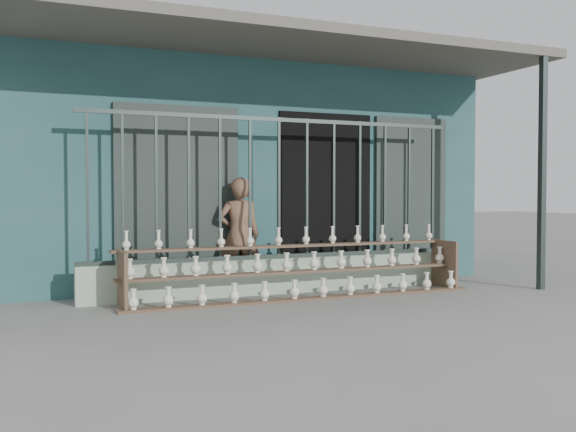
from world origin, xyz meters
name	(u,v)px	position (x,y,z in m)	size (l,w,h in m)	color
ground	(323,310)	(0.00, 0.00, 0.00)	(60.00, 60.00, 0.00)	slate
workshop_building	(215,173)	(0.00, 4.23, 1.62)	(7.40, 6.60, 3.21)	#275153
parapet_wall	(279,275)	(0.00, 1.30, 0.23)	(5.00, 0.20, 0.45)	#A6BFA4
security_fence	(279,188)	(0.00, 1.30, 1.35)	(5.00, 0.04, 1.80)	#283330
shelf_rack	(301,268)	(0.12, 0.89, 0.36)	(4.50, 0.68, 0.85)	brown
elderly_woman	(239,235)	(-0.45, 1.55, 0.74)	(0.54, 0.36, 1.48)	brown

